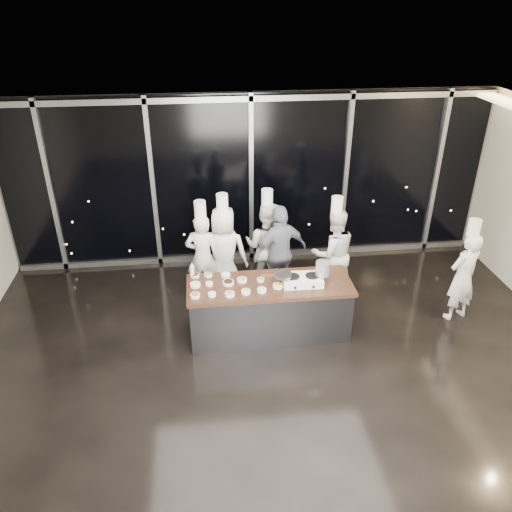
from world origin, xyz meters
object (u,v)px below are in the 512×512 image
at_px(frying_pan, 282,275).
at_px(chef_far_left, 203,256).
at_px(chef_right, 333,253).
at_px(chef_side, 463,276).
at_px(stove, 302,280).
at_px(stock_pot, 323,268).
at_px(demo_counter, 269,309).
at_px(chef_left, 224,252).
at_px(guest, 280,252).
at_px(chef_center, 267,246).

height_order(frying_pan, chef_far_left, chef_far_left).
bearing_deg(chef_right, chef_side, 147.55).
bearing_deg(chef_right, stove, 49.04).
bearing_deg(stock_pot, demo_counter, 175.68).
distance_m(chef_left, guest, 0.95).
bearing_deg(chef_far_left, chef_right, -172.48).
relative_size(stock_pot, chef_left, 0.11).
distance_m(chef_far_left, chef_left, 0.37).
bearing_deg(chef_left, chef_right, -170.67).
xyz_separation_m(chef_left, guest, (0.94, -0.14, 0.00)).
bearing_deg(chef_side, stock_pot, -15.00).
relative_size(chef_far_left, guest, 1.07).
relative_size(demo_counter, chef_side, 1.41).
relative_size(frying_pan, chef_side, 0.27).
bearing_deg(stock_pot, chef_side, 3.19).
relative_size(demo_counter, chef_far_left, 1.37).
bearing_deg(frying_pan, guest, 84.24).
bearing_deg(chef_far_left, stock_pot, 156.36).
relative_size(guest, chef_side, 0.97).
bearing_deg(chef_right, chef_left, -11.45).
height_order(chef_far_left, guest, chef_far_left).
relative_size(frying_pan, chef_center, 0.25).
bearing_deg(demo_counter, guest, 72.68).
distance_m(chef_left, chef_center, 0.77).
xyz_separation_m(stock_pot, chef_right, (0.46, 1.07, -0.34)).
distance_m(stock_pot, chef_far_left, 2.14).
xyz_separation_m(stove, frying_pan, (-0.30, 0.01, 0.10)).
relative_size(demo_counter, stove, 4.12).
bearing_deg(chef_right, guest, -8.77).
xyz_separation_m(chef_far_left, guest, (1.30, -0.08, 0.03)).
bearing_deg(stove, chef_center, 105.31).
bearing_deg(chef_side, demo_counter, -16.88).
height_order(chef_center, guest, chef_center).
bearing_deg(chef_center, guest, 146.09).
height_order(frying_pan, chef_center, chef_center).
height_order(stove, chef_center, chef_center).
distance_m(chef_right, chef_side, 2.08).
xyz_separation_m(demo_counter, chef_side, (3.09, 0.07, 0.33)).
relative_size(stock_pot, chef_center, 0.11).
height_order(stove, stock_pot, stock_pot).
relative_size(chef_far_left, chef_right, 0.99).
height_order(demo_counter, chef_far_left, chef_far_left).
relative_size(stock_pot, chef_far_left, 0.12).
xyz_separation_m(chef_center, guest, (0.19, -0.31, 0.02)).
bearing_deg(stock_pot, frying_pan, 177.97).
height_order(stove, chef_far_left, chef_far_left).
bearing_deg(chef_center, chef_side, -178.97).
bearing_deg(guest, chef_right, 156.06).
xyz_separation_m(chef_center, chef_side, (2.95, -1.30, -0.04)).
distance_m(chef_center, chef_side, 3.23).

